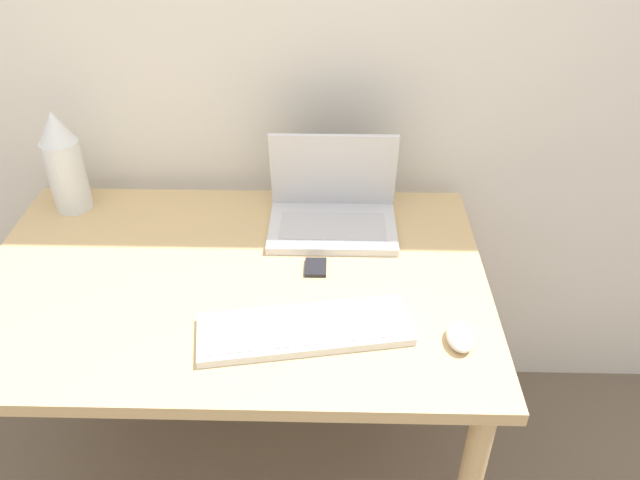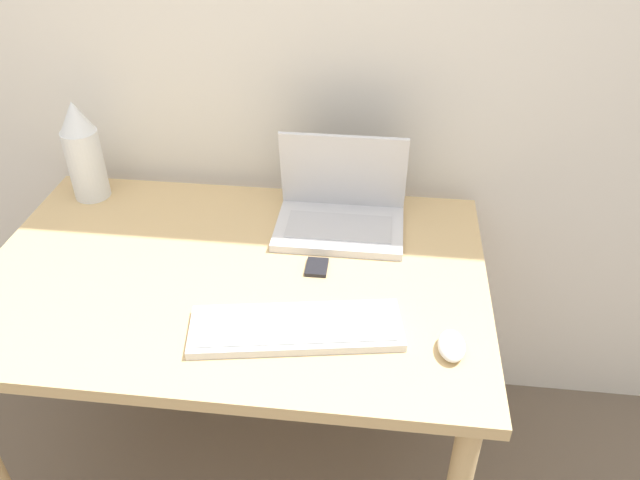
# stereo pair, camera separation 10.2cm
# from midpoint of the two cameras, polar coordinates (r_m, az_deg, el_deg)

# --- Properties ---
(desk) EXTENTS (1.14, 0.75, 0.74)m
(desk) POSITION_cam_midpoint_polar(r_m,az_deg,el_deg) (1.48, -9.76, -6.19)
(desk) COLOR tan
(desk) RESTS_ON ground_plane
(laptop) EXTENTS (0.31, 0.22, 0.23)m
(laptop) POSITION_cam_midpoint_polar(r_m,az_deg,el_deg) (1.54, -0.72, 2.97)
(laptop) COLOR silver
(laptop) RESTS_ON desk
(keyboard) EXTENTS (0.44, 0.21, 0.02)m
(keyboard) POSITION_cam_midpoint_polar(r_m,az_deg,el_deg) (1.26, -3.77, -8.21)
(keyboard) COLOR silver
(keyboard) RESTS_ON desk
(mouse) EXTENTS (0.05, 0.08, 0.03)m
(mouse) POSITION_cam_midpoint_polar(r_m,az_deg,el_deg) (1.25, 10.39, -8.76)
(mouse) COLOR silver
(mouse) RESTS_ON desk
(vase) EXTENTS (0.09, 0.09, 0.27)m
(vase) POSITION_cam_midpoint_polar(r_m,az_deg,el_deg) (1.72, -23.99, 6.47)
(vase) COLOR white
(vase) RESTS_ON desk
(mp3_player) EXTENTS (0.05, 0.06, 0.01)m
(mp3_player) POSITION_cam_midpoint_polar(r_m,az_deg,el_deg) (1.42, -2.46, -2.57)
(mp3_player) COLOR black
(mp3_player) RESTS_ON desk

